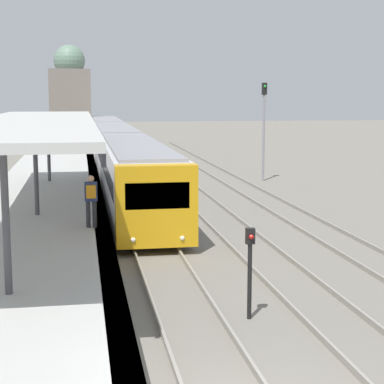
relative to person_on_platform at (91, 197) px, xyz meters
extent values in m
cube|color=yellow|center=(0.34, -11.05, -0.99)|extent=(0.50, 80.00, 0.01)
cube|color=beige|center=(-1.84, 2.57, 2.24)|extent=(4.00, 23.08, 0.20)
cube|color=black|center=(0.12, 2.57, 2.02)|extent=(0.08, 23.08, 0.24)
cylinder|color=#47474C|center=(-1.84, -6.66, 0.58)|extent=(0.16, 0.16, 3.13)
cylinder|color=#47474C|center=(-1.84, 2.57, 0.58)|extent=(0.16, 0.16, 3.13)
cylinder|color=#47474C|center=(-1.84, 11.81, 0.58)|extent=(0.16, 0.16, 3.13)
cylinder|color=#2D2D33|center=(-0.10, 0.04, -0.56)|extent=(0.14, 0.14, 0.85)
cylinder|color=#2D2D33|center=(0.10, 0.04, -0.56)|extent=(0.14, 0.14, 0.85)
cube|color=navy|center=(0.00, 0.04, 0.16)|extent=(0.40, 0.22, 0.60)
sphere|color=tan|center=(0.00, 0.04, 0.57)|extent=(0.22, 0.22, 0.22)
cube|color=orange|center=(0.00, -0.16, 0.18)|extent=(0.30, 0.18, 0.40)
cube|color=gold|center=(2.05, -0.08, -0.33)|extent=(2.61, 0.70, 2.63)
cube|color=black|center=(2.05, -0.41, 0.04)|extent=(2.04, 0.04, 0.84)
sphere|color=#EFEACC|center=(1.27, -0.42, -1.34)|extent=(0.16, 0.16, 0.16)
sphere|color=#EFEACC|center=(2.84, -0.42, -1.34)|extent=(0.16, 0.16, 0.16)
cube|color=silver|center=(2.05, 8.05, -0.33)|extent=(2.61, 15.57, 2.63)
cube|color=gray|center=(2.05, 8.05, 1.05)|extent=(2.30, 15.26, 0.12)
cube|color=black|center=(2.05, 8.05, -0.04)|extent=(2.63, 14.33, 0.68)
cylinder|color=black|center=(0.94, 2.99, -1.56)|extent=(0.12, 0.70, 0.70)
cylinder|color=black|center=(3.16, 2.99, -1.56)|extent=(0.12, 0.70, 0.70)
cylinder|color=black|center=(0.94, 13.12, -1.56)|extent=(0.12, 0.70, 0.70)
cylinder|color=black|center=(3.16, 13.12, -1.56)|extent=(0.12, 0.70, 0.70)
cube|color=silver|center=(2.05, 23.98, -0.33)|extent=(2.61, 15.57, 2.63)
cube|color=gray|center=(2.05, 23.98, 1.05)|extent=(2.30, 15.26, 0.12)
cube|color=black|center=(2.05, 23.98, -0.04)|extent=(2.63, 14.33, 0.68)
cylinder|color=black|center=(0.94, 18.92, -1.56)|extent=(0.12, 0.70, 0.70)
cylinder|color=black|center=(3.16, 18.92, -1.56)|extent=(0.12, 0.70, 0.70)
cylinder|color=black|center=(0.94, 29.04, -1.56)|extent=(0.12, 0.70, 0.70)
cylinder|color=black|center=(3.16, 29.04, -1.56)|extent=(0.12, 0.70, 0.70)
cube|color=silver|center=(2.05, 39.90, -0.33)|extent=(2.61, 15.57, 2.63)
cube|color=gray|center=(2.05, 39.90, 1.05)|extent=(2.30, 15.26, 0.12)
cube|color=black|center=(2.05, 39.90, -0.04)|extent=(2.63, 14.33, 0.68)
cylinder|color=black|center=(0.94, 34.84, -1.56)|extent=(0.12, 0.70, 0.70)
cylinder|color=black|center=(3.16, 34.84, -1.56)|extent=(0.12, 0.70, 0.70)
cylinder|color=black|center=(0.94, 44.97, -1.56)|extent=(0.12, 0.70, 0.70)
cylinder|color=black|center=(3.16, 44.97, -1.56)|extent=(0.12, 0.70, 0.70)
cylinder|color=black|center=(3.43, -6.50, -1.03)|extent=(0.10, 0.10, 1.76)
cube|color=black|center=(3.43, -6.50, 0.02)|extent=(0.20, 0.14, 0.36)
sphere|color=red|center=(3.43, -6.59, 0.02)|extent=(0.11, 0.11, 0.11)
cylinder|color=gray|center=(10.47, 16.83, 1.00)|extent=(0.14, 0.14, 5.83)
cube|color=black|center=(10.47, 16.83, 3.57)|extent=(0.28, 0.20, 0.70)
sphere|color=green|center=(10.47, 16.71, 3.71)|extent=(0.14, 0.14, 0.14)
cube|color=slate|center=(-1.24, 47.34, 1.97)|extent=(4.12, 4.12, 7.76)
sphere|color=slate|center=(-1.24, 47.34, 6.72)|extent=(3.17, 3.17, 3.17)
camera|label=1|loc=(-0.26, -20.15, 3.13)|focal=60.00mm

